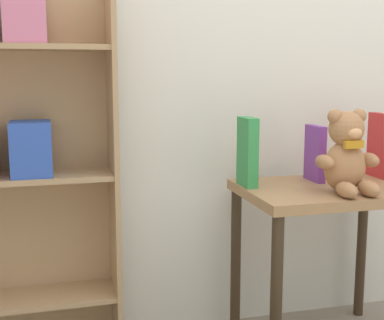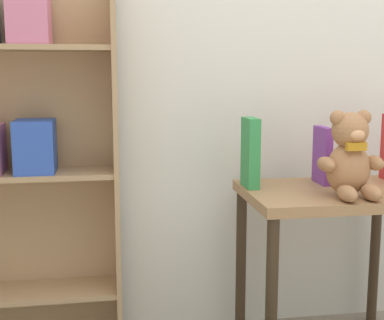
{
  "view_description": "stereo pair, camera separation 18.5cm",
  "coord_description": "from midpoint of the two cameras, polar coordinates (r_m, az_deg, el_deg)",
  "views": [
    {
      "loc": [
        -0.92,
        -0.76,
        1.03
      ],
      "look_at": [
        -0.45,
        1.0,
        0.73
      ],
      "focal_mm": 50.0,
      "sensor_mm": 36.0,
      "label": 1
    },
    {
      "loc": [
        -0.74,
        -0.8,
        1.03
      ],
      "look_at": [
        -0.45,
        1.0,
        0.73
      ],
      "focal_mm": 50.0,
      "sensor_mm": 36.0,
      "label": 2
    }
  ],
  "objects": [
    {
      "name": "book_standing_red",
      "position": [
        2.19,
        17.27,
        1.45
      ],
      "size": [
        0.03,
        0.15,
        0.25
      ],
      "primitive_type": "cube",
      "rotation": [
        0.0,
        0.0,
        0.0
      ],
      "color": "red",
      "rests_on": "display_table"
    },
    {
      "name": "wall_back",
      "position": [
        2.22,
        7.18,
        14.92
      ],
      "size": [
        4.8,
        0.06,
        2.5
      ],
      "color": "silver",
      "rests_on": "ground_plane"
    },
    {
      "name": "book_standing_green",
      "position": [
        1.93,
        3.24,
        0.85
      ],
      "size": [
        0.04,
        0.12,
        0.25
      ],
      "primitive_type": "cube",
      "rotation": [
        0.0,
        0.0,
        0.01
      ],
      "color": "#33934C",
      "rests_on": "display_table"
    },
    {
      "name": "teddy_bear",
      "position": [
        1.88,
        13.52,
        0.51
      ],
      "size": [
        0.22,
        0.2,
        0.29
      ],
      "color": "#A8754C",
      "rests_on": "display_table"
    },
    {
      "name": "book_standing_purple",
      "position": [
        2.06,
        10.51,
        0.68
      ],
      "size": [
        0.03,
        0.12,
        0.21
      ],
      "primitive_type": "cube",
      "rotation": [
        0.0,
        0.0,
        -0.02
      ],
      "color": "purple",
      "rests_on": "display_table"
    },
    {
      "name": "bookshelf_side",
      "position": [
        1.95,
        -21.91,
        0.89
      ],
      "size": [
        0.74,
        0.22,
        1.36
      ],
      "color": "tan",
      "rests_on": "ground_plane"
    },
    {
      "name": "display_table",
      "position": [
        2.01,
        11.64,
        -5.63
      ],
      "size": [
        0.62,
        0.45,
        0.62
      ],
      "color": "#9E754C",
      "rests_on": "ground_plane"
    }
  ]
}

